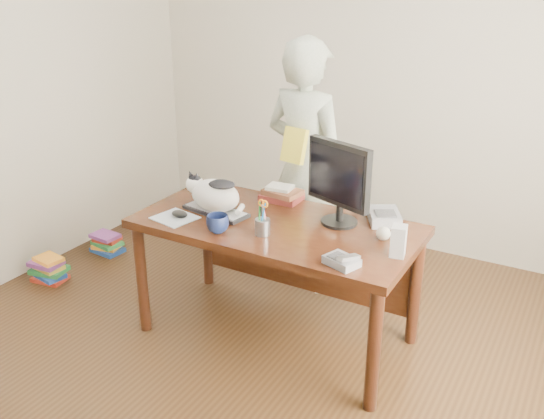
{
  "coord_description": "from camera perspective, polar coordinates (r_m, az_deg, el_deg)",
  "views": [
    {
      "loc": [
        1.53,
        -2.16,
        2.13
      ],
      "look_at": [
        0.0,
        0.55,
        0.85
      ],
      "focal_mm": 40.0,
      "sensor_mm": 36.0,
      "label": 1
    }
  ],
  "objects": [
    {
      "name": "book_stack",
      "position": [
        3.75,
        0.92,
        1.46
      ],
      "size": [
        0.25,
        0.19,
        0.09
      ],
      "rotation": [
        0.0,
        0.0,
        -0.04
      ],
      "color": "#4B1614",
      "rests_on": "desk"
    },
    {
      "name": "calculator",
      "position": [
        3.5,
        10.5,
        -0.66
      ],
      "size": [
        0.26,
        0.28,
        0.07
      ],
      "rotation": [
        0.0,
        0.0,
        0.51
      ],
      "color": "slate",
      "rests_on": "desk"
    },
    {
      "name": "coffee_mug",
      "position": [
        3.32,
        -5.14,
        -1.33
      ],
      "size": [
        0.17,
        0.17,
        0.1
      ],
      "primitive_type": "imported",
      "rotation": [
        0.0,
        0.0,
        0.41
      ],
      "color": "#0D1536",
      "rests_on": "desk"
    },
    {
      "name": "person",
      "position": [
        4.05,
        3.19,
        4.01
      ],
      "size": [
        0.69,
        0.52,
        1.71
      ],
      "primitive_type": "imported",
      "rotation": [
        0.0,
        0.0,
        2.96
      ],
      "color": "silver",
      "rests_on": "ground"
    },
    {
      "name": "book_pile_b",
      "position": [
        4.94,
        -15.28,
        -3.08
      ],
      "size": [
        0.26,
        0.2,
        0.15
      ],
      "color": "navy",
      "rests_on": "ground"
    },
    {
      "name": "speaker",
      "position": [
        3.1,
        11.81,
        -2.92
      ],
      "size": [
        0.09,
        0.09,
        0.16
      ],
      "rotation": [
        0.0,
        0.0,
        0.18
      ],
      "color": "#A9AAAC",
      "rests_on": "desk"
    },
    {
      "name": "room",
      "position": [
        2.76,
        -5.67,
        5.85
      ],
      "size": [
        4.5,
        4.5,
        4.5
      ],
      "color": "black",
      "rests_on": "ground"
    },
    {
      "name": "phone",
      "position": [
        2.98,
        6.64,
        -4.8
      ],
      "size": [
        0.19,
        0.16,
        0.07
      ],
      "rotation": [
        0.0,
        0.0,
        -0.34
      ],
      "color": "slate",
      "rests_on": "desk"
    },
    {
      "name": "pen_cup",
      "position": [
        3.27,
        -0.89,
        -1.46
      ],
      "size": [
        0.1,
        0.1,
        0.21
      ],
      "rotation": [
        0.0,
        0.0,
        -0.23
      ],
      "color": "gray",
      "rests_on": "desk"
    },
    {
      "name": "monitor",
      "position": [
        3.35,
        6.31,
        2.87
      ],
      "size": [
        0.41,
        0.26,
        0.48
      ],
      "rotation": [
        0.0,
        0.0,
        -0.34
      ],
      "color": "black",
      "rests_on": "desk"
    },
    {
      "name": "held_book",
      "position": [
        3.85,
        2.12,
        6.05
      ],
      "size": [
        0.18,
        0.12,
        0.23
      ],
      "rotation": [
        0.0,
        0.0,
        -0.18
      ],
      "color": "yellow",
      "rests_on": "person"
    },
    {
      "name": "keyboard",
      "position": [
        3.59,
        -5.3,
        -0.12
      ],
      "size": [
        0.43,
        0.22,
        0.02
      ],
      "rotation": [
        0.0,
        0.0,
        -0.16
      ],
      "color": "black",
      "rests_on": "desk"
    },
    {
      "name": "cat",
      "position": [
        3.56,
        -5.53,
        1.52
      ],
      "size": [
        0.41,
        0.24,
        0.23
      ],
      "rotation": [
        0.0,
        0.0,
        -0.16
      ],
      "color": "white",
      "rests_on": "keyboard"
    },
    {
      "name": "mouse",
      "position": [
        3.54,
        -8.69,
        -0.41
      ],
      "size": [
        0.11,
        0.08,
        0.04
      ],
      "rotation": [
        0.0,
        0.0,
        -0.2
      ],
      "color": "black",
      "rests_on": "mousepad"
    },
    {
      "name": "desk",
      "position": [
        3.56,
        1.02,
        -3.0
      ],
      "size": [
        1.6,
        0.8,
        0.75
      ],
      "color": "black",
      "rests_on": "ground"
    },
    {
      "name": "baseball",
      "position": [
        3.27,
        10.45,
        -2.24
      ],
      "size": [
        0.08,
        0.08,
        0.08
      ],
      "rotation": [
        0.0,
        0.0,
        -0.1
      ],
      "color": "beige",
      "rests_on": "desk"
    },
    {
      "name": "book_pile_a",
      "position": [
        4.63,
        -20.27,
        -5.3
      ],
      "size": [
        0.27,
        0.22,
        0.18
      ],
      "color": "#AA2918",
      "rests_on": "ground"
    },
    {
      "name": "mousepad",
      "position": [
        3.55,
        -9.13,
        -0.77
      ],
      "size": [
        0.26,
        0.25,
        0.01
      ],
      "rotation": [
        0.0,
        0.0,
        -0.2
      ],
      "color": "silver",
      "rests_on": "desk"
    }
  ]
}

